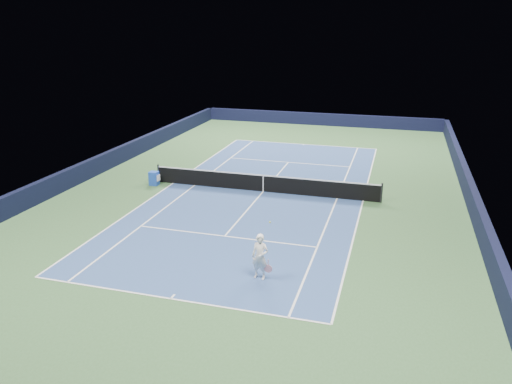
# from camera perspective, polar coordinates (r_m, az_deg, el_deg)

# --- Properties ---
(ground) EXTENTS (40.00, 40.00, 0.00)m
(ground) POSITION_cam_1_polar(r_m,az_deg,el_deg) (27.82, 0.83, 0.04)
(ground) COLOR #32562F
(ground) RESTS_ON ground
(wall_far) EXTENTS (22.00, 0.35, 1.10)m
(wall_far) POSITION_cam_1_polar(r_m,az_deg,el_deg) (46.53, 7.40, 8.25)
(wall_far) COLOR black
(wall_far) RESTS_ON ground
(wall_right) EXTENTS (0.35, 40.00, 1.10)m
(wall_right) POSITION_cam_1_polar(r_m,az_deg,el_deg) (27.04, 23.54, -0.91)
(wall_right) COLOR black
(wall_right) RESTS_ON ground
(wall_left) EXTENTS (0.35, 40.00, 1.10)m
(wall_left) POSITION_cam_1_polar(r_m,az_deg,el_deg) (32.13, -18.14, 2.70)
(wall_left) COLOR black
(wall_left) RESTS_ON ground
(court_surface) EXTENTS (10.97, 23.77, 0.01)m
(court_surface) POSITION_cam_1_polar(r_m,az_deg,el_deg) (27.82, 0.83, 0.05)
(court_surface) COLOR navy
(court_surface) RESTS_ON ground
(baseline_far) EXTENTS (10.97, 0.08, 0.00)m
(baseline_far) POSITION_cam_1_polar(r_m,az_deg,el_deg) (38.97, 5.50, 5.46)
(baseline_far) COLOR white
(baseline_far) RESTS_ON ground
(baseline_near) EXTENTS (10.97, 0.08, 0.00)m
(baseline_near) POSITION_cam_1_polar(r_m,az_deg,el_deg) (17.64, -9.72, -11.93)
(baseline_near) COLOR white
(baseline_near) RESTS_ON ground
(sideline_doubles_right) EXTENTS (0.08, 23.77, 0.00)m
(sideline_doubles_right) POSITION_cam_1_polar(r_m,az_deg,el_deg) (26.97, 12.14, -0.98)
(sideline_doubles_right) COLOR white
(sideline_doubles_right) RESTS_ON ground
(sideline_doubles_left) EXTENTS (0.08, 23.77, 0.00)m
(sideline_doubles_left) POSITION_cam_1_polar(r_m,az_deg,el_deg) (29.67, -9.44, 1.01)
(sideline_doubles_left) COLOR white
(sideline_doubles_left) RESTS_ON ground
(sideline_singles_right) EXTENTS (0.08, 23.77, 0.00)m
(sideline_singles_right) POSITION_cam_1_polar(r_m,az_deg,el_deg) (27.08, 9.25, -0.72)
(sideline_singles_right) COLOR white
(sideline_singles_right) RESTS_ON ground
(sideline_singles_left) EXTENTS (0.08, 23.77, 0.00)m
(sideline_singles_left) POSITION_cam_1_polar(r_m,az_deg,el_deg) (29.12, -7.00, 0.79)
(sideline_singles_left) COLOR white
(sideline_singles_left) RESTS_ON ground
(service_line_far) EXTENTS (8.23, 0.08, 0.00)m
(service_line_far) POSITION_cam_1_polar(r_m,az_deg,el_deg) (33.76, 3.72, 3.41)
(service_line_far) COLOR white
(service_line_far) RESTS_ON ground
(service_line_near) EXTENTS (8.23, 0.08, 0.00)m
(service_line_near) POSITION_cam_1_polar(r_m,az_deg,el_deg) (22.12, -3.60, -5.05)
(service_line_near) COLOR white
(service_line_near) RESTS_ON ground
(center_service_line) EXTENTS (0.08, 12.80, 0.00)m
(center_service_line) POSITION_cam_1_polar(r_m,az_deg,el_deg) (27.82, 0.83, 0.06)
(center_service_line) COLOR white
(center_service_line) RESTS_ON ground
(center_mark_far) EXTENTS (0.08, 0.30, 0.00)m
(center_mark_far) POSITION_cam_1_polar(r_m,az_deg,el_deg) (38.83, 5.45, 5.41)
(center_mark_far) COLOR white
(center_mark_far) RESTS_ON ground
(center_mark_near) EXTENTS (0.08, 0.30, 0.00)m
(center_mark_near) POSITION_cam_1_polar(r_m,az_deg,el_deg) (17.75, -9.51, -11.70)
(center_mark_near) COLOR white
(center_mark_near) RESTS_ON ground
(tennis_net) EXTENTS (12.90, 0.10, 1.07)m
(tennis_net) POSITION_cam_1_polar(r_m,az_deg,el_deg) (27.66, 0.83, 1.04)
(tennis_net) COLOR black
(tennis_net) RESTS_ON ground
(sponsor_cube) EXTENTS (0.56, 0.45, 0.80)m
(sponsor_cube) POSITION_cam_1_polar(r_m,az_deg,el_deg) (29.44, -11.57, 1.54)
(sponsor_cube) COLOR blue
(sponsor_cube) RESTS_ON ground
(tennis_player) EXTENTS (0.81, 1.28, 1.88)m
(tennis_player) POSITION_cam_1_polar(r_m,az_deg,el_deg) (18.27, 0.48, -7.42)
(tennis_player) COLOR white
(tennis_player) RESTS_ON ground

